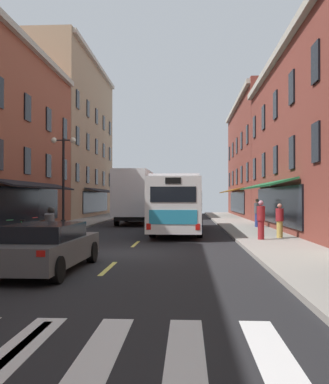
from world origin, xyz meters
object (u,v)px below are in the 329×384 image
(sedan_mid, at_px, (45,247))
(motorcycle_rider, at_px, (51,233))
(pedestrian_near, at_px, (257,212))
(box_truck, at_px, (135,197))
(street_lamp_twin, at_px, (63,179))
(transit_bus, at_px, (179,204))
(pedestrian_far, at_px, (280,220))
(bicycle_near, at_px, (19,232))
(pedestrian_mid, at_px, (261,219))
(sedan_near, at_px, (150,211))
(bicycle_mid, at_px, (44,228))

(sedan_mid, relative_size, motorcycle_rider, 2.30)
(motorcycle_rider, distance_m, pedestrian_near, 15.58)
(box_truck, bearing_deg, street_lamp_twin, -110.30)
(motorcycle_rider, relative_size, street_lamp_twin, 0.39)
(sedan_mid, distance_m, street_lamp_twin, 13.42)
(transit_bus, height_order, box_truck, box_truck)
(pedestrian_far, bearing_deg, street_lamp_twin, 40.48)
(pedestrian_near, bearing_deg, street_lamp_twin, -168.33)
(sedan_mid, height_order, bicycle_near, sedan_mid)
(box_truck, bearing_deg, pedestrian_mid, -61.37)
(sedan_mid, bearing_deg, bicycle_near, 116.54)
(sedan_near, height_order, street_lamp_twin, street_lamp_twin)
(pedestrian_near, relative_size, pedestrian_far, 1.12)
(transit_bus, xyz_separation_m, box_truck, (-3.46, 7.40, 0.42))
(motorcycle_rider, distance_m, pedestrian_far, 10.44)
(bicycle_near, bearing_deg, sedan_near, 81.80)
(bicycle_near, relative_size, street_lamp_twin, 0.32)
(bicycle_mid, height_order, pedestrian_near, pedestrian_near)
(box_truck, bearing_deg, motorcycle_rider, -93.20)
(bicycle_near, bearing_deg, motorcycle_rider, -51.92)
(motorcycle_rider, distance_m, pedestrian_mid, 9.15)
(bicycle_near, height_order, bicycle_mid, same)
(sedan_near, bearing_deg, box_truck, -91.22)
(bicycle_near, height_order, pedestrian_near, pedestrian_near)
(box_truck, distance_m, bicycle_near, 14.74)
(transit_bus, bearing_deg, sedan_near, 100.26)
(bicycle_mid, relative_size, street_lamp_twin, 0.32)
(transit_bus, bearing_deg, box_truck, 115.04)
(bicycle_near, bearing_deg, pedestrian_mid, 5.94)
(pedestrian_mid, height_order, street_lamp_twin, street_lamp_twin)
(motorcycle_rider, xyz_separation_m, pedestrian_far, (9.16, 5.00, 0.24))
(sedan_near, bearing_deg, transit_bus, -79.74)
(box_truck, relative_size, pedestrian_far, 5.08)
(sedan_near, height_order, pedestrian_mid, pedestrian_mid)
(box_truck, height_order, bicycle_mid, box_truck)
(pedestrian_near, bearing_deg, transit_bus, -157.75)
(transit_bus, xyz_separation_m, pedestrian_near, (4.89, 2.57, -0.55))
(street_lamp_twin, bearing_deg, transit_bus, 8.35)
(sedan_mid, xyz_separation_m, pedestrian_near, (8.24, 16.34, 0.41))
(sedan_mid, distance_m, pedestrian_far, 12.00)
(sedan_near, xyz_separation_m, street_lamp_twin, (-3.32, -18.83, 2.35))
(transit_bus, height_order, pedestrian_near, transit_bus)
(pedestrian_mid, bearing_deg, transit_bus, 67.13)
(bicycle_near, xyz_separation_m, bicycle_mid, (0.28, 2.47, 0.00))
(sedan_near, bearing_deg, street_lamp_twin, -99.99)
(sedan_near, xyz_separation_m, motorcycle_rider, (-1.19, -27.77, -0.01))
(bicycle_near, distance_m, pedestrian_near, 15.04)
(motorcycle_rider, bearing_deg, sedan_near, 87.55)
(transit_bus, height_order, pedestrian_mid, transit_bus)
(transit_bus, distance_m, pedestrian_near, 5.55)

